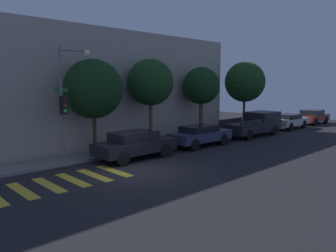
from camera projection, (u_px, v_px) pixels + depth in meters
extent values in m
plane|color=black|center=(138.00, 171.00, 15.42)|extent=(60.00, 60.00, 0.00)
cube|color=slate|center=(93.00, 156.00, 18.31)|extent=(26.00, 1.67, 0.14)
cube|color=#A89E8E|center=(57.00, 89.00, 20.89)|extent=(26.00, 6.00, 7.48)
cube|color=gold|center=(22.00, 191.00, 12.58)|extent=(0.45, 2.60, 0.00)
cube|color=gold|center=(49.00, 185.00, 13.30)|extent=(0.45, 2.60, 0.00)
cube|color=gold|center=(73.00, 180.00, 14.01)|extent=(0.45, 2.60, 0.00)
cube|color=gold|center=(94.00, 175.00, 14.73)|extent=(0.45, 2.60, 0.00)
cube|color=gold|center=(114.00, 171.00, 15.45)|extent=(0.45, 2.60, 0.00)
cylinder|color=slate|center=(62.00, 107.00, 16.16)|extent=(0.12, 0.12, 5.89)
cube|color=black|center=(64.00, 105.00, 16.00)|extent=(0.30, 0.30, 0.90)
cylinder|color=#4C0C0C|center=(65.00, 100.00, 15.85)|extent=(0.18, 0.02, 0.18)
cylinder|color=#593D0A|center=(65.00, 105.00, 15.88)|extent=(0.18, 0.02, 0.18)
cylinder|color=#26E54C|center=(65.00, 111.00, 15.92)|extent=(0.18, 0.02, 0.18)
cube|color=#19662D|center=(61.00, 90.00, 16.05)|extent=(0.70, 0.02, 0.18)
cylinder|color=slate|center=(73.00, 50.00, 16.31)|extent=(1.47, 0.08, 0.08)
sphere|color=#F9E5B2|center=(87.00, 53.00, 16.82)|extent=(0.36, 0.36, 0.36)
cube|color=black|center=(135.00, 146.00, 17.86)|extent=(4.60, 1.82, 0.63)
cube|color=black|center=(134.00, 136.00, 17.71)|extent=(2.39, 1.60, 0.51)
cylinder|color=black|center=(146.00, 147.00, 19.47)|extent=(0.75, 0.22, 0.75)
cylinder|color=black|center=(165.00, 151.00, 18.29)|extent=(0.75, 0.22, 0.75)
cylinder|color=black|center=(105.00, 154.00, 17.52)|extent=(0.75, 0.22, 0.75)
cylinder|color=black|center=(123.00, 159.00, 16.34)|extent=(0.75, 0.22, 0.75)
cube|color=#2D3351|center=(200.00, 136.00, 21.55)|extent=(4.62, 1.75, 0.60)
cube|color=black|center=(199.00, 129.00, 21.40)|extent=(2.40, 1.54, 0.40)
cylinder|color=black|center=(205.00, 137.00, 23.13)|extent=(0.75, 0.22, 0.75)
cylinder|color=black|center=(223.00, 139.00, 22.00)|extent=(0.75, 0.22, 0.75)
cylinder|color=black|center=(177.00, 142.00, 21.17)|extent=(0.75, 0.22, 0.75)
cylinder|color=black|center=(195.00, 145.00, 20.04)|extent=(0.75, 0.22, 0.75)
cube|color=black|center=(251.00, 127.00, 25.68)|extent=(5.74, 2.09, 0.77)
cube|color=black|center=(262.00, 116.00, 26.66)|extent=(2.58, 1.92, 0.70)
cube|color=black|center=(231.00, 120.00, 25.30)|extent=(2.87, 0.08, 0.28)
cube|color=black|center=(252.00, 122.00, 23.97)|extent=(2.87, 0.08, 0.28)
cylinder|color=black|center=(253.00, 128.00, 27.63)|extent=(0.75, 0.22, 0.75)
cylinder|color=black|center=(274.00, 130.00, 26.25)|extent=(0.75, 0.22, 0.75)
cylinder|color=black|center=(228.00, 132.00, 25.20)|extent=(0.75, 0.22, 0.75)
cylinder|color=black|center=(249.00, 135.00, 23.83)|extent=(0.75, 0.22, 0.75)
cube|color=#B7BABF|center=(289.00, 122.00, 29.93)|extent=(4.25, 1.80, 0.57)
cube|color=black|center=(288.00, 116.00, 29.79)|extent=(2.21, 1.59, 0.41)
cylinder|color=black|center=(287.00, 123.00, 31.45)|extent=(0.75, 0.22, 0.75)
cylinder|color=black|center=(304.00, 124.00, 30.28)|extent=(0.75, 0.22, 0.75)
cylinder|color=black|center=(273.00, 125.00, 29.65)|extent=(0.75, 0.22, 0.75)
cylinder|color=black|center=(290.00, 127.00, 28.48)|extent=(0.75, 0.22, 0.75)
cube|color=maroon|center=(312.00, 118.00, 33.41)|extent=(4.26, 1.84, 0.59)
cube|color=black|center=(312.00, 112.00, 33.27)|extent=(2.21, 1.62, 0.50)
cylinder|color=black|center=(310.00, 119.00, 34.94)|extent=(0.75, 0.22, 0.75)
cylinder|color=black|center=(326.00, 120.00, 33.75)|extent=(0.75, 0.22, 0.75)
cylinder|color=black|center=(298.00, 121.00, 33.14)|extent=(0.75, 0.22, 0.75)
cylinder|color=black|center=(315.00, 122.00, 31.95)|extent=(0.75, 0.22, 0.75)
cylinder|color=#42301E|center=(95.00, 134.00, 18.13)|extent=(0.21, 0.21, 2.60)
sphere|color=#143316|center=(93.00, 89.00, 17.81)|extent=(3.25, 3.25, 3.25)
cylinder|color=brown|center=(151.00, 124.00, 20.88)|extent=(0.24, 0.24, 3.08)
sphere|color=#193D19|center=(150.00, 82.00, 20.54)|extent=(2.93, 2.93, 2.93)
cylinder|color=brown|center=(201.00, 119.00, 24.21)|extent=(0.31, 0.31, 2.94)
sphere|color=#143316|center=(201.00, 86.00, 23.90)|extent=(2.71, 2.71, 2.71)
cylinder|color=brown|center=(244.00, 114.00, 28.04)|extent=(0.21, 0.21, 2.98)
sphere|color=#193D19|center=(245.00, 82.00, 27.68)|extent=(3.40, 3.40, 3.40)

